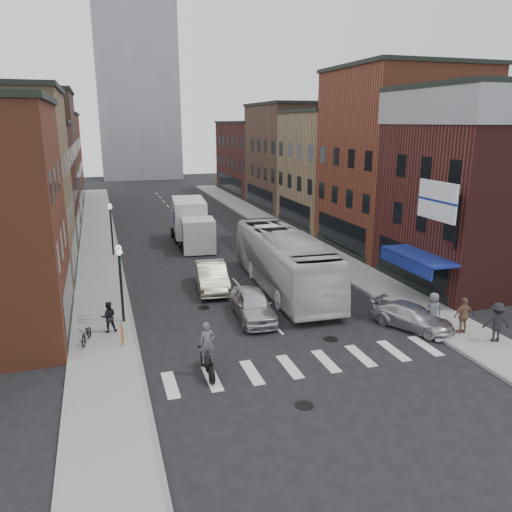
{
  "coord_description": "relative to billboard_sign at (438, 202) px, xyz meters",
  "views": [
    {
      "loc": [
        -8.13,
        -21.04,
        10.12
      ],
      "look_at": [
        0.3,
        5.58,
        2.62
      ],
      "focal_mm": 35.0,
      "sensor_mm": 36.0,
      "label": 1
    }
  ],
  "objects": [
    {
      "name": "ped_right_b",
      "position": [
        -0.29,
        -3.04,
        -5.08
      ],
      "size": [
        1.07,
        0.54,
        1.81
      ],
      "primitive_type": "imported",
      "rotation": [
        0.0,
        0.0,
        3.15
      ],
      "color": "brown",
      "rests_on": "sidewalk_right"
    },
    {
      "name": "bldg_right_corner",
      "position": [
        6.41,
        4.0,
        0.02
      ],
      "size": [
        10.3,
        9.2,
        12.3
      ],
      "color": "#411A17",
      "rests_on": "ground"
    },
    {
      "name": "parked_bicycle",
      "position": [
        -17.77,
        1.37,
        -5.57
      ],
      "size": [
        0.88,
        1.64,
        0.82
      ],
      "primitive_type": "imported",
      "rotation": [
        0.0,
        0.0,
        -0.23
      ],
      "color": "black",
      "rests_on": "sidewalk_left"
    },
    {
      "name": "curb_car",
      "position": [
        -2.09,
        -1.52,
        -5.52
      ],
      "size": [
        3.41,
        4.54,
        1.22
      ],
      "primitive_type": "imported",
      "rotation": [
        0.0,
        0.0,
        0.46
      ],
      "color": "silver",
      "rests_on": "ground"
    },
    {
      "name": "ped_right_c",
      "position": [
        -1.19,
        -1.92,
        -5.09
      ],
      "size": [
        0.97,
        0.74,
        1.78
      ],
      "primitive_type": "imported",
      "rotation": [
        0.0,
        0.0,
        2.93
      ],
      "color": "#55585C",
      "rests_on": "sidewalk_right"
    },
    {
      "name": "motorcycle_rider",
      "position": [
        -12.98,
        -3.14,
        -5.04
      ],
      "size": [
        0.66,
        2.28,
        2.33
      ],
      "rotation": [
        0.0,
        0.0,
        -0.05
      ],
      "color": "black",
      "rests_on": "ground"
    },
    {
      "name": "sedan_left_near",
      "position": [
        -9.39,
        2.12,
        -5.35
      ],
      "size": [
        2.21,
        4.75,
        1.57
      ],
      "primitive_type": "imported",
      "rotation": [
        0.0,
        0.0,
        -0.08
      ],
      "color": "silver",
      "rests_on": "ground"
    },
    {
      "name": "bldg_left_far_b",
      "position": [
        -23.58,
        48.5,
        -0.48
      ],
      "size": [
        10.3,
        16.2,
        11.3
      ],
      "color": "brown",
      "rests_on": "ground"
    },
    {
      "name": "bldg_left_mid_b",
      "position": [
        -23.58,
        23.5,
        -0.98
      ],
      "size": [
        10.3,
        10.2,
        10.3
      ],
      "color": "#411A17",
      "rests_on": "ground"
    },
    {
      "name": "sedan_left_far",
      "position": [
        -10.42,
        7.53,
        -5.29
      ],
      "size": [
        2.32,
        5.27,
        1.68
      ],
      "primitive_type": "imported",
      "rotation": [
        0.0,
        0.0,
        -0.11
      ],
      "color": "beige",
      "rests_on": "ground"
    },
    {
      "name": "transit_bus",
      "position": [
        -6.08,
        6.36,
        -4.33
      ],
      "size": [
        3.58,
        13.06,
        3.6
      ],
      "primitive_type": "imported",
      "rotation": [
        0.0,
        0.0,
        -0.04
      ],
      "color": "silver",
      "rests_on": "ground"
    },
    {
      "name": "ground",
      "position": [
        -8.59,
        -0.5,
        -6.13
      ],
      "size": [
        160.0,
        160.0,
        0.0
      ],
      "primitive_type": "plane",
      "color": "black",
      "rests_on": "ground"
    },
    {
      "name": "ped_left_solo",
      "position": [
        -16.72,
        2.33,
        -5.21
      ],
      "size": [
        0.75,
        0.43,
        1.55
      ],
      "primitive_type": "imported",
      "rotation": [
        0.0,
        0.0,
        3.14
      ],
      "color": "black",
      "rests_on": "sidewalk_left"
    },
    {
      "name": "streetlamp_far",
      "position": [
        -15.99,
        17.5,
        -3.22
      ],
      "size": [
        0.32,
        1.22,
        4.11
      ],
      "color": "black",
      "rests_on": "ground"
    },
    {
      "name": "distant_tower",
      "position": [
        -8.59,
        77.5,
        18.87
      ],
      "size": [
        14.0,
        14.0,
        50.0
      ],
      "primitive_type": "cube",
      "color": "#9399A0",
      "rests_on": "ground"
    },
    {
      "name": "awning_blue",
      "position": [
        0.34,
        2.0,
        -3.5
      ],
      "size": [
        1.8,
        5.0,
        0.78
      ],
      "color": "navy",
      "rests_on": "ground"
    },
    {
      "name": "streetlamp_near",
      "position": [
        -15.99,
        3.5,
        -3.22
      ],
      "size": [
        0.32,
        1.22,
        4.11
      ],
      "color": "black",
      "rests_on": "ground"
    },
    {
      "name": "bike_rack",
      "position": [
        -16.19,
        0.8,
        -5.58
      ],
      "size": [
        0.08,
        0.68,
        0.8
      ],
      "color": "#D8590C",
      "rests_on": "sidewalk_left"
    },
    {
      "name": "billboard_sign",
      "position": [
        0.0,
        0.0,
        0.0
      ],
      "size": [
        1.52,
        3.0,
        3.7
      ],
      "color": "black",
      "rests_on": "ground"
    },
    {
      "name": "curb_left",
      "position": [
        -15.59,
        21.5,
        -6.13
      ],
      "size": [
        0.2,
        74.0,
        0.16
      ],
      "primitive_type": "cube",
      "color": "gray",
      "rests_on": "ground"
    },
    {
      "name": "curb_right",
      "position": [
        -1.59,
        21.5,
        -6.13
      ],
      "size": [
        0.2,
        74.0,
        0.16
      ],
      "primitive_type": "cube",
      "color": "gray",
      "rests_on": "ground"
    },
    {
      "name": "bldg_right_far_b",
      "position": [
        6.41,
        48.5,
        -0.98
      ],
      "size": [
        10.3,
        16.2,
        10.3
      ],
      "color": "#411A17",
      "rests_on": "ground"
    },
    {
      "name": "sidewalk_right",
      "position": [
        -0.09,
        21.5,
        -6.06
      ],
      "size": [
        3.0,
        74.0,
        0.15
      ],
      "primitive_type": "cube",
      "color": "gray",
      "rests_on": "ground"
    },
    {
      "name": "box_truck",
      "position": [
        -9.39,
        19.66,
        -4.3
      ],
      "size": [
        3.15,
        8.73,
        3.71
      ],
      "rotation": [
        0.0,
        0.0,
        -0.1
      ],
      "color": "silver",
      "rests_on": "ground"
    },
    {
      "name": "crosswalk_stripes",
      "position": [
        -8.59,
        -3.5,
        -6.13
      ],
      "size": [
        12.0,
        2.2,
        0.01
      ],
      "primitive_type": "cube",
      "color": "silver",
      "rests_on": "ground"
    },
    {
      "name": "bldg_left_far_a",
      "position": [
        -23.58,
        34.5,
        0.52
      ],
      "size": [
        10.3,
        12.2,
        13.3
      ],
      "color": "#513728",
      "rests_on": "ground"
    },
    {
      "name": "sidewalk_left",
      "position": [
        -17.09,
        21.5,
        -6.06
      ],
      "size": [
        3.0,
        74.0,
        0.15
      ],
      "primitive_type": "cube",
      "color": "gray",
      "rests_on": "ground"
    },
    {
      "name": "bldg_right_mid_b",
      "position": [
        6.41,
        23.5,
        -0.48
      ],
      "size": [
        10.3,
        10.2,
        11.3
      ],
      "color": "olive",
      "rests_on": "ground"
    },
    {
      "name": "bldg_right_mid_a",
      "position": [
        6.41,
        13.5,
        1.02
      ],
      "size": [
        10.3,
        10.2,
        14.3
      ],
      "color": "brown",
      "rests_on": "ground"
    },
    {
      "name": "bldg_right_far_a",
      "position": [
        6.41,
        34.5,
        0.02
      ],
      "size": [
        10.3,
        12.2,
        12.3
      ],
      "color": "#513728",
      "rests_on": "ground"
    },
    {
      "name": "ped_right_a",
      "position": [
        0.55,
        -4.29,
        -5.04
      ],
      "size": [
        1.36,
        0.99,
        1.89
      ],
      "primitive_type": "imported",
      "rotation": [
        0.0,
        0.0,
        2.79
      ],
      "color": "black",
      "rests_on": "sidewalk_right"
    }
  ]
}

